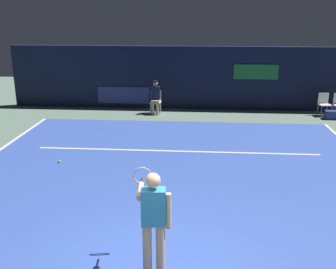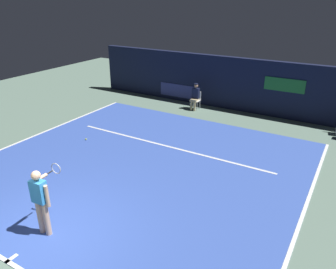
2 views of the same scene
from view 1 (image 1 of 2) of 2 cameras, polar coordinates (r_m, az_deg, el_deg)
ground_plane at (r=9.98m, az=0.67°, el=-5.93°), size 30.24×30.24×0.00m
court_surface at (r=9.98m, az=0.67°, el=-5.90°), size 10.58×10.22×0.01m
line_service at (r=11.64m, az=1.25°, el=-2.41°), size 8.25×0.10×0.01m
back_wall at (r=16.73m, az=2.34°, el=8.15°), size 14.62×0.33×2.60m
tennis_player at (r=6.01m, az=-2.12°, el=-12.02°), size 0.69×0.93×1.73m
line_judge_on_chair at (r=15.90m, az=-1.81°, el=5.45°), size 0.45×0.54×1.32m
courtside_chair_far at (r=16.81m, az=21.57°, el=4.25°), size 0.49×0.47×0.88m
tennis_ball at (r=11.16m, az=-15.35°, el=-3.76°), size 0.07×0.07×0.07m
equipment_bag at (r=16.47m, az=23.07°, el=2.60°), size 0.85×0.35×0.32m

